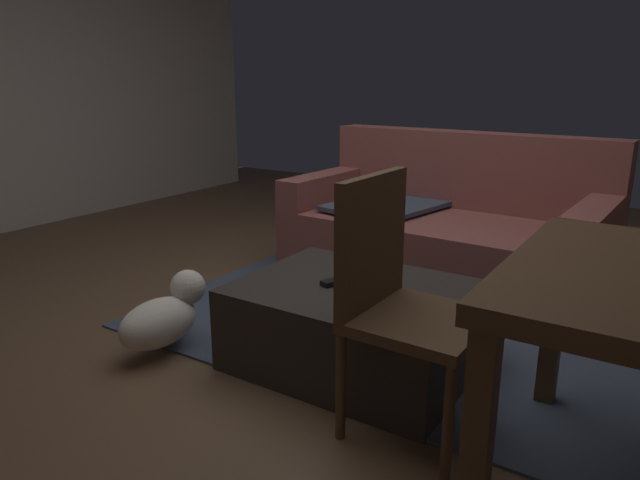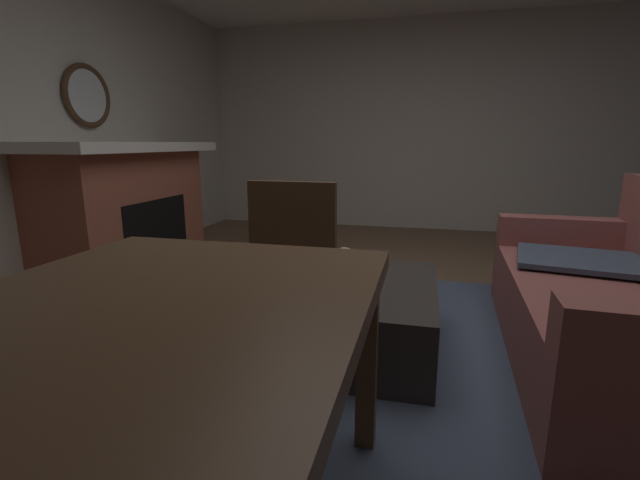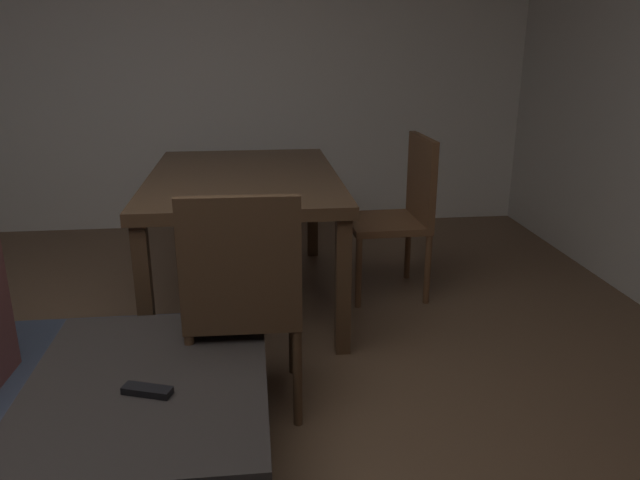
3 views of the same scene
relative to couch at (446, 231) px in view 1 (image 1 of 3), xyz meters
name	(u,v)px [view 1 (image 1 of 3)]	position (x,y,z in m)	size (l,w,h in m)	color
floor	(333,327)	(-0.20, -1.04, -0.32)	(8.10, 8.10, 0.00)	brown
area_rug	(412,316)	(0.09, -0.69, -0.31)	(2.60, 2.00, 0.01)	#3D475B
couch	(446,231)	(0.00, 0.00, 0.00)	(1.95, 1.03, 0.92)	#8C4C47
ottoman_coffee_table	(356,325)	(0.09, -1.32, -0.13)	(1.01, 0.79, 0.37)	#2D2826
tv_remote	(337,281)	(0.00, -1.33, 0.07)	(0.05, 0.16, 0.02)	black
dining_chair_west	(397,291)	(0.44, -1.64, 0.21)	(0.45, 0.45, 0.93)	#513823
small_dog	(164,316)	(-0.71, -1.71, -0.13)	(0.26, 0.48, 0.32)	silver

